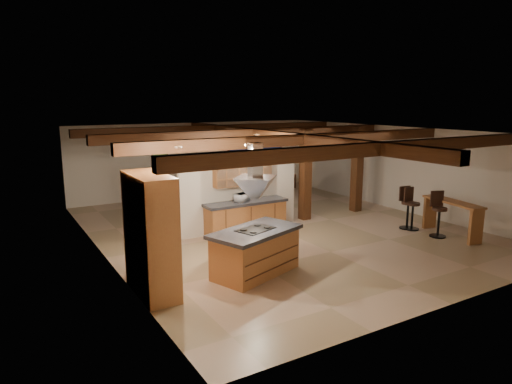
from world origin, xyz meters
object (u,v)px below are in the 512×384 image
Objects in this scene: sofa at (261,183)px; dining_table at (245,201)px; kitchen_island at (255,251)px; bar_counter at (452,212)px.

dining_table is at bearing 55.86° from sofa.
kitchen_island is at bearing 64.20° from sofa.
kitchen_island is 9.41m from sofa.
kitchen_island is 1.01× the size of sofa.
bar_counter reaches higher than dining_table.
kitchen_island is 6.25m from bar_counter.
kitchen_island is 1.18× the size of bar_counter.
bar_counter is at bearing 104.81° from sofa.
bar_counter is (3.55, -5.60, 0.33)m from dining_table.
kitchen_island is 1.18× the size of dining_table.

